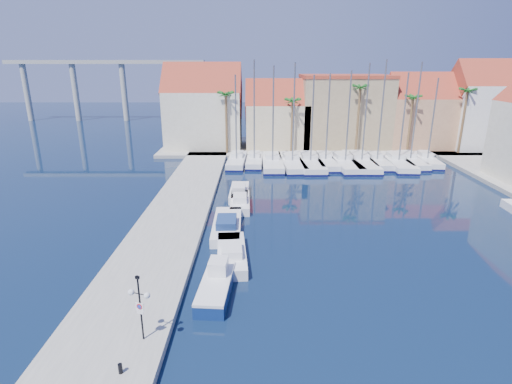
% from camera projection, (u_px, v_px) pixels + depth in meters
% --- Properties ---
extents(ground, '(260.00, 260.00, 0.00)m').
position_uv_depth(ground, '(282.00, 322.00, 22.31)').
color(ground, black).
rests_on(ground, ground).
extents(quay_west, '(6.00, 77.00, 0.50)m').
position_uv_depth(quay_west, '(171.00, 225.00, 35.07)').
color(quay_west, gray).
rests_on(quay_west, ground).
extents(shore_north, '(54.00, 16.00, 0.50)m').
position_uv_depth(shore_north, '(323.00, 146.00, 67.88)').
color(shore_north, gray).
rests_on(shore_north, ground).
extents(lamp_post, '(1.18, 0.62, 3.61)m').
position_uv_depth(lamp_post, '(139.00, 298.00, 19.50)').
color(lamp_post, black).
rests_on(lamp_post, quay_west).
extents(bollard, '(0.20, 0.20, 0.49)m').
position_uv_depth(bollard, '(120.00, 369.00, 17.93)').
color(bollard, black).
rests_on(bollard, quay_west).
extents(fishing_boat, '(2.16, 5.45, 1.87)m').
position_uv_depth(fishing_boat, '(216.00, 285.00, 24.94)').
color(fishing_boat, navy).
rests_on(fishing_boat, ground).
extents(motorboat_west_0, '(2.54, 6.52, 1.40)m').
position_uv_depth(motorboat_west_0, '(232.00, 254.00, 29.20)').
color(motorboat_west_0, white).
rests_on(motorboat_west_0, ground).
extents(motorboat_west_1, '(2.47, 7.38, 1.40)m').
position_uv_depth(motorboat_west_1, '(227.00, 225.00, 34.32)').
color(motorboat_west_1, white).
rests_on(motorboat_west_1, ground).
extents(motorboat_west_2, '(2.04, 5.94, 1.40)m').
position_uv_depth(motorboat_west_2, '(240.00, 202.00, 40.11)').
color(motorboat_west_2, white).
rests_on(motorboat_west_2, ground).
extents(motorboat_west_3, '(2.01, 6.06, 1.40)m').
position_uv_depth(motorboat_west_3, '(239.00, 192.00, 43.20)').
color(motorboat_west_3, white).
rests_on(motorboat_west_3, ground).
extents(sailboat_0, '(2.74, 9.08, 12.35)m').
position_uv_depth(sailboat_0, '(237.00, 160.00, 56.79)').
color(sailboat_0, white).
rests_on(sailboat_0, ground).
extents(sailboat_1, '(2.48, 8.39, 14.24)m').
position_uv_depth(sailboat_1, '(254.00, 160.00, 56.91)').
color(sailboat_1, white).
rests_on(sailboat_1, ground).
extents(sailboat_2, '(2.86, 10.54, 13.50)m').
position_uv_depth(sailboat_2, '(272.00, 162.00, 55.84)').
color(sailboat_2, white).
rests_on(sailboat_2, ground).
extents(sailboat_3, '(3.67, 11.09, 13.90)m').
position_uv_depth(sailboat_3, '(292.00, 162.00, 55.81)').
color(sailboat_3, white).
rests_on(sailboat_3, ground).
extents(sailboat_4, '(3.30, 11.67, 12.35)m').
position_uv_depth(sailboat_4, '(310.00, 162.00, 55.98)').
color(sailboat_4, white).
rests_on(sailboat_4, ground).
extents(sailboat_5, '(2.70, 9.74, 12.55)m').
position_uv_depth(sailboat_5, '(325.00, 161.00, 56.50)').
color(sailboat_5, white).
rests_on(sailboat_5, ground).
extents(sailboat_6, '(3.64, 11.50, 12.89)m').
position_uv_depth(sailboat_6, '(344.00, 162.00, 55.96)').
color(sailboat_6, white).
rests_on(sailboat_6, ground).
extents(sailboat_7, '(3.45, 12.13, 13.82)m').
position_uv_depth(sailboat_7, '(360.00, 161.00, 56.27)').
color(sailboat_7, white).
rests_on(sailboat_7, ground).
extents(sailboat_8, '(2.53, 9.03, 14.28)m').
position_uv_depth(sailboat_8, '(376.00, 161.00, 56.45)').
color(sailboat_8, white).
rests_on(sailboat_8, ground).
extents(sailboat_9, '(3.46, 11.01, 12.65)m').
position_uv_depth(sailboat_9, '(397.00, 162.00, 56.04)').
color(sailboat_9, white).
rests_on(sailboat_9, ground).
extents(sailboat_10, '(2.66, 9.66, 13.98)m').
position_uv_depth(sailboat_10, '(409.00, 160.00, 56.92)').
color(sailboat_10, white).
rests_on(sailboat_10, ground).
extents(sailboat_11, '(3.05, 8.85, 11.93)m').
position_uv_depth(sailboat_11, '(426.00, 160.00, 57.10)').
color(sailboat_11, white).
rests_on(sailboat_11, ground).
extents(building_0, '(12.30, 9.00, 13.50)m').
position_uv_depth(building_0, '(204.00, 110.00, 64.99)').
color(building_0, beige).
rests_on(building_0, shore_north).
extents(building_1, '(10.30, 8.00, 11.00)m').
position_uv_depth(building_1, '(277.00, 117.00, 65.37)').
color(building_1, '#C9B68E').
rests_on(building_1, shore_north).
extents(building_2, '(14.20, 10.20, 11.50)m').
position_uv_depth(building_2, '(343.00, 111.00, 66.02)').
color(building_2, '#99825E').
rests_on(building_2, shore_north).
extents(building_3, '(10.30, 8.00, 12.00)m').
position_uv_depth(building_3, '(418.00, 114.00, 65.19)').
color(building_3, tan).
rests_on(building_3, shore_north).
extents(building_4, '(8.30, 8.00, 14.00)m').
position_uv_depth(building_4, '(477.00, 108.00, 63.89)').
color(building_4, white).
rests_on(building_4, shore_north).
extents(palm_0, '(2.60, 2.60, 10.15)m').
position_uv_depth(palm_0, '(226.00, 96.00, 59.45)').
color(palm_0, brown).
rests_on(palm_0, shore_north).
extents(palm_1, '(2.60, 2.60, 9.15)m').
position_uv_depth(palm_1, '(293.00, 103.00, 59.74)').
color(palm_1, brown).
rests_on(palm_1, shore_north).
extents(palm_2, '(2.60, 2.60, 11.15)m').
position_uv_depth(palm_2, '(360.00, 90.00, 59.15)').
color(palm_2, brown).
rests_on(palm_2, shore_north).
extents(palm_3, '(2.60, 2.60, 9.65)m').
position_uv_depth(palm_3, '(413.00, 99.00, 59.58)').
color(palm_3, brown).
rests_on(palm_3, shore_north).
extents(palm_4, '(2.60, 2.60, 10.65)m').
position_uv_depth(palm_4, '(467.00, 93.00, 59.29)').
color(palm_4, brown).
rests_on(palm_4, shore_north).
extents(viaduct, '(48.00, 2.20, 14.45)m').
position_uv_depth(viaduct, '(102.00, 78.00, 97.14)').
color(viaduct, '#9E9E99').
rests_on(viaduct, ground).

